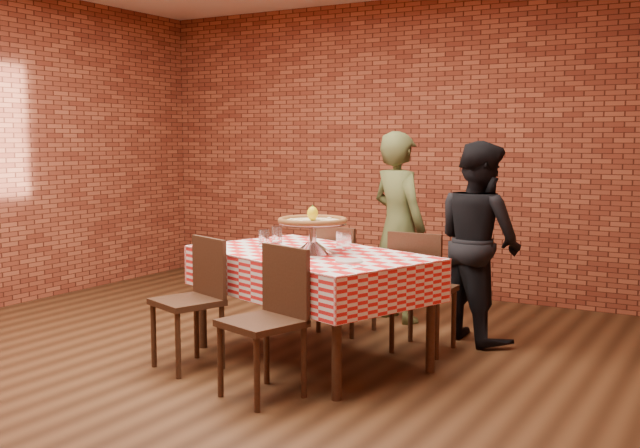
# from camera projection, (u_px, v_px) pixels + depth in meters

# --- Properties ---
(ground) EXTENTS (6.00, 6.00, 0.00)m
(ground) POSITION_uv_depth(u_px,v_px,m) (209.00, 365.00, 5.14)
(ground) COLOR black
(ground) RESTS_ON ground
(back_wall) EXTENTS (5.50, 0.00, 5.50)m
(back_wall) POSITION_uv_depth(u_px,v_px,m) (395.00, 147.00, 7.55)
(back_wall) COLOR maroon
(back_wall) RESTS_ON ground
(table) EXTENTS (1.88, 1.47, 0.75)m
(table) POSITION_uv_depth(u_px,v_px,m) (310.00, 306.00, 5.23)
(table) COLOR #382315
(table) RESTS_ON ground
(tablecloth) EXTENTS (1.92, 1.52, 0.28)m
(tablecloth) POSITION_uv_depth(u_px,v_px,m) (310.00, 272.00, 5.20)
(tablecloth) COLOR red
(tablecloth) RESTS_ON table
(pizza_stand) EXTENTS (0.66, 0.66, 0.21)m
(pizza_stand) POSITION_uv_depth(u_px,v_px,m) (313.00, 238.00, 5.12)
(pizza_stand) COLOR silver
(pizza_stand) RESTS_ON tablecloth
(pizza) EXTENTS (0.66, 0.66, 0.03)m
(pizza) POSITION_uv_depth(u_px,v_px,m) (313.00, 222.00, 5.10)
(pizza) COLOR beige
(pizza) RESTS_ON pizza_stand
(lemon) EXTENTS (0.10, 0.10, 0.10)m
(lemon) POSITION_uv_depth(u_px,v_px,m) (313.00, 214.00, 5.10)
(lemon) COLOR #FFEF17
(lemon) RESTS_ON pizza
(water_glass_left) EXTENTS (0.10, 0.10, 0.12)m
(water_glass_left) POSITION_uv_depth(u_px,v_px,m) (264.00, 238.00, 5.43)
(water_glass_left) COLOR white
(water_glass_left) RESTS_ON tablecloth
(water_glass_right) EXTENTS (0.10, 0.10, 0.12)m
(water_glass_right) POSITION_uv_depth(u_px,v_px,m) (277.00, 235.00, 5.63)
(water_glass_right) COLOR white
(water_glass_right) RESTS_ON tablecloth
(side_plate) EXTENTS (0.22, 0.22, 0.01)m
(side_plate) POSITION_uv_depth(u_px,v_px,m) (349.00, 261.00, 4.76)
(side_plate) COLOR white
(side_plate) RESTS_ON tablecloth
(sweetener_packet_a) EXTENTS (0.05, 0.04, 0.00)m
(sweetener_packet_a) POSITION_uv_depth(u_px,v_px,m) (347.00, 266.00, 4.60)
(sweetener_packet_a) COLOR white
(sweetener_packet_a) RESTS_ON tablecloth
(sweetener_packet_b) EXTENTS (0.06, 0.05, 0.00)m
(sweetener_packet_b) POSITION_uv_depth(u_px,v_px,m) (358.00, 267.00, 4.57)
(sweetener_packet_b) COLOR white
(sweetener_packet_b) RESTS_ON tablecloth
(condiment_caddy) EXTENTS (0.12, 0.11, 0.13)m
(condiment_caddy) POSITION_uv_depth(u_px,v_px,m) (344.00, 240.00, 5.31)
(condiment_caddy) COLOR silver
(condiment_caddy) RESTS_ON tablecloth
(chair_near_left) EXTENTS (0.50, 0.50, 0.87)m
(chair_near_left) POSITION_uv_depth(u_px,v_px,m) (187.00, 304.00, 5.03)
(chair_near_left) COLOR #382315
(chair_near_left) RESTS_ON ground
(chair_near_right) EXTENTS (0.51, 0.51, 0.89)m
(chair_near_right) POSITION_uv_depth(u_px,v_px,m) (262.00, 324.00, 4.45)
(chair_near_right) COLOR #382315
(chair_near_right) RESTS_ON ground
(chair_far_left) EXTENTS (0.42, 0.42, 0.86)m
(chair_far_left) POSITION_uv_depth(u_px,v_px,m) (347.00, 278.00, 5.99)
(chair_far_left) COLOR #382315
(chair_far_left) RESTS_ON ground
(chair_far_right) EXTENTS (0.40, 0.40, 0.88)m
(chair_far_right) POSITION_uv_depth(u_px,v_px,m) (424.00, 291.00, 5.45)
(chair_far_right) COLOR #382315
(chair_far_right) RESTS_ON ground
(diner_olive) EXTENTS (0.69, 0.59, 1.59)m
(diner_olive) POSITION_uv_depth(u_px,v_px,m) (399.00, 227.00, 6.34)
(diner_olive) COLOR #474E28
(diner_olive) RESTS_ON ground
(diner_black) EXTENTS (0.93, 0.90, 1.52)m
(diner_black) POSITION_uv_depth(u_px,v_px,m) (479.00, 241.00, 5.72)
(diner_black) COLOR black
(diner_black) RESTS_ON ground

